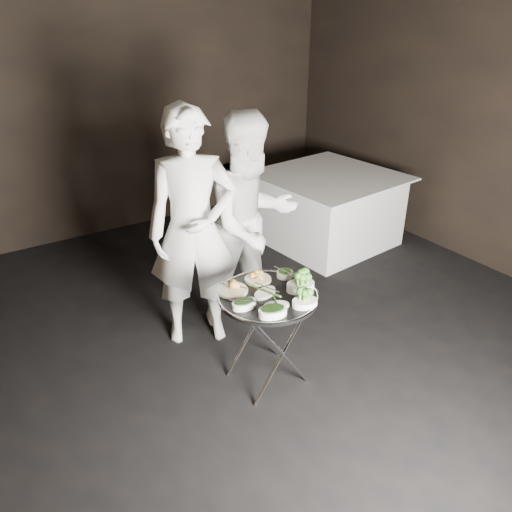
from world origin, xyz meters
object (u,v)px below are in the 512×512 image
serving_tray (268,296)px  dining_table (327,209)px  waiter_left (193,231)px  tray_stand (268,334)px  waiter_right (252,222)px

serving_tray → dining_table: size_ratio=0.50×
waiter_left → dining_table: size_ratio=1.35×
tray_stand → waiter_right: size_ratio=0.39×
waiter_left → waiter_right: bearing=22.5°
waiter_left → dining_table: (2.07, 0.82, -0.54)m
tray_stand → dining_table: size_ratio=0.51×
waiter_right → dining_table: waiter_right is taller
serving_tray → dining_table: 2.51m
serving_tray → tray_stand: bearing=-116.6°
waiter_left → waiter_right: 0.53m
serving_tray → waiter_left: waiter_left is taller
dining_table → serving_tray: bearing=-140.2°
waiter_left → waiter_right: size_ratio=1.05×
waiter_left → serving_tray: bearing=-56.2°
serving_tray → dining_table: bearing=39.8°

